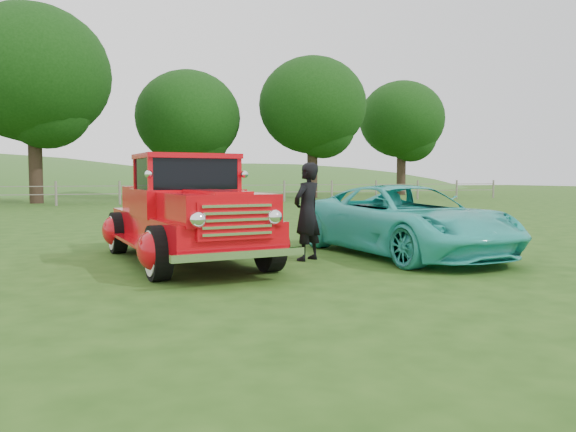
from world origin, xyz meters
name	(u,v)px	position (x,y,z in m)	size (l,w,h in m)	color
ground	(260,273)	(0.00, 0.00, 0.00)	(140.00, 140.00, 0.00)	#214612
distant_hills	(51,231)	(-4.08, 59.46, -4.55)	(116.00, 60.00, 18.00)	#306023
fence_line	(120,193)	(0.00, 22.00, 0.60)	(48.00, 0.12, 1.20)	gray
tree_near_west	(33,74)	(-4.00, 25.00, 6.80)	(8.00, 8.00, 10.42)	black
tree_near_east	(188,118)	(5.00, 29.00, 5.25)	(6.80, 6.80, 8.33)	black
tree_mid_east	(313,106)	(13.00, 27.00, 6.17)	(7.20, 7.20, 9.44)	black
tree_far_east	(402,120)	(22.00, 30.00, 5.86)	(6.60, 6.60, 8.86)	black
red_pickup	(186,214)	(-0.76, 1.54, 0.80)	(2.53, 5.11, 1.78)	black
teal_sedan	(405,220)	(3.05, 0.84, 0.63)	(2.10, 4.55, 1.26)	#30C3B8
man	(307,212)	(1.16, 0.93, 0.82)	(0.60, 0.39, 1.65)	black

